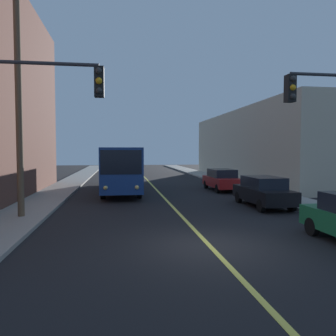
% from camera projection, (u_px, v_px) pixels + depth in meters
% --- Properties ---
extents(ground_plane, '(120.00, 120.00, 0.00)m').
position_uv_depth(ground_plane, '(209.00, 246.00, 10.36)').
color(ground_plane, black).
extents(sidewalk_left, '(2.50, 90.00, 0.15)m').
position_uv_depth(sidewalk_left, '(43.00, 201.00, 19.17)').
color(sidewalk_left, gray).
rests_on(sidewalk_left, ground).
extents(sidewalk_right, '(2.50, 90.00, 0.15)m').
position_uv_depth(sidewalk_right, '(276.00, 196.00, 21.30)').
color(sidewalk_right, gray).
rests_on(sidewalk_right, ground).
extents(lane_stripe_center, '(0.16, 60.00, 0.01)m').
position_uv_depth(lane_stripe_center, '(157.00, 190.00, 25.18)').
color(lane_stripe_center, '#D8CC4C').
rests_on(lane_stripe_center, ground).
extents(building_right_warehouse, '(12.00, 26.75, 7.04)m').
position_uv_depth(building_right_warehouse, '(284.00, 146.00, 34.70)').
color(building_right_warehouse, beige).
rests_on(building_right_warehouse, ground).
extents(city_bus, '(2.60, 12.17, 3.20)m').
position_uv_depth(city_bus, '(121.00, 167.00, 24.61)').
color(city_bus, navy).
rests_on(city_bus, ground).
extents(parked_car_black, '(1.85, 4.42, 1.62)m').
position_uv_depth(parked_car_black, '(263.00, 191.00, 17.54)').
color(parked_car_black, black).
rests_on(parked_car_black, ground).
extents(parked_car_red, '(1.89, 4.43, 1.62)m').
position_uv_depth(parked_car_red, '(222.00, 179.00, 24.73)').
color(parked_car_red, maroon).
rests_on(parked_car_red, ground).
extents(utility_pole_near, '(2.40, 0.28, 11.26)m').
position_uv_depth(utility_pole_near, '(18.00, 74.00, 14.01)').
color(utility_pole_near, brown).
rests_on(utility_pole_near, sidewalk_left).
extents(traffic_signal_left_corner, '(3.75, 0.48, 6.00)m').
position_uv_depth(traffic_signal_left_corner, '(38.00, 111.00, 10.67)').
color(traffic_signal_left_corner, '#2D2D33').
rests_on(traffic_signal_left_corner, sidewalk_left).
extents(fire_hydrant, '(0.44, 0.26, 0.84)m').
position_uv_depth(fire_hydrant, '(286.00, 192.00, 19.20)').
color(fire_hydrant, red).
rests_on(fire_hydrant, sidewalk_right).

